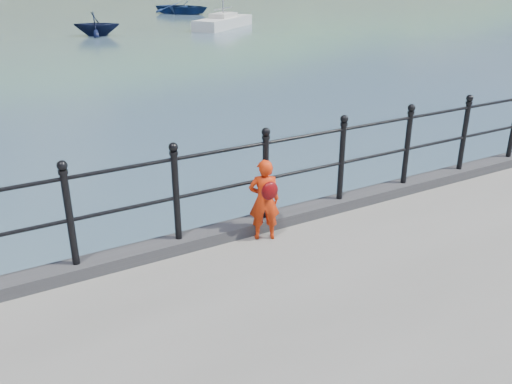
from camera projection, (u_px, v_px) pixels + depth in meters
ground at (221, 299)px, 7.31m from camera, size 600.00×600.00×0.00m
kerb at (224, 232)px, 6.77m from camera, size 60.00×0.30×0.15m
railing at (223, 177)px, 6.48m from camera, size 18.11×0.11×1.20m
far_shore at (50, 33)px, 225.17m from camera, size 830.00×200.00×156.00m
child at (264, 199)px, 6.58m from camera, size 0.45×0.38×1.04m
launch_blue at (183, 8)px, 48.63m from camera, size 5.82×6.27×1.06m
launch_navy at (96, 24)px, 33.55m from camera, size 3.54×3.36×1.46m
sailboat_near at (223, 23)px, 37.97m from camera, size 5.97×5.16×8.55m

